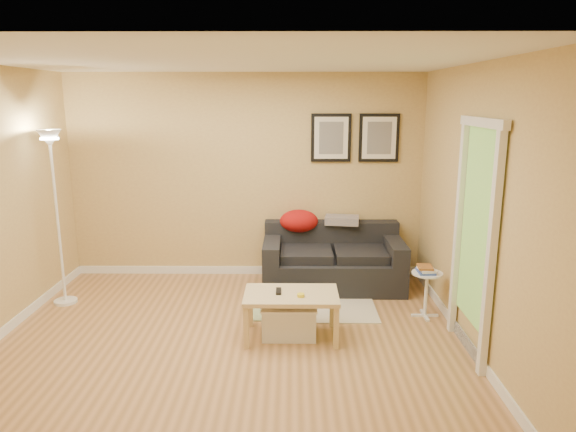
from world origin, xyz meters
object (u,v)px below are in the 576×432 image
at_px(floor_lamp, 58,223).
at_px(storage_bin, 289,320).
at_px(coffee_table, 291,315).
at_px(book_stack, 426,269).
at_px(side_table, 426,295).
at_px(sofa, 333,257).

bearing_deg(floor_lamp, storage_bin, -17.70).
relative_size(coffee_table, book_stack, 4.05).
relative_size(coffee_table, storage_bin, 1.68).
bearing_deg(storage_bin, coffee_table, -58.62).
bearing_deg(floor_lamp, side_table, -5.00).
height_order(coffee_table, floor_lamp, floor_lamp).
distance_m(sofa, side_table, 1.30).
bearing_deg(coffee_table, floor_lamp, 159.14).
height_order(side_table, book_stack, book_stack).
xyz_separation_m(storage_bin, book_stack, (1.44, 0.47, 0.37)).
distance_m(side_table, book_stack, 0.28).
distance_m(storage_bin, book_stack, 1.56).
xyz_separation_m(sofa, side_table, (0.92, -0.91, -0.13)).
relative_size(sofa, book_stack, 7.59).
xyz_separation_m(sofa, floor_lamp, (-3.10, -0.56, 0.56)).
bearing_deg(sofa, book_stack, -45.12).
bearing_deg(side_table, coffee_table, -160.68).
xyz_separation_m(side_table, floor_lamp, (-4.02, 0.35, 0.68)).
xyz_separation_m(coffee_table, side_table, (1.43, 0.50, 0.02)).
bearing_deg(storage_bin, floor_lamp, 162.30).
height_order(side_table, floor_lamp, floor_lamp).
xyz_separation_m(storage_bin, side_table, (1.45, 0.47, 0.08)).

